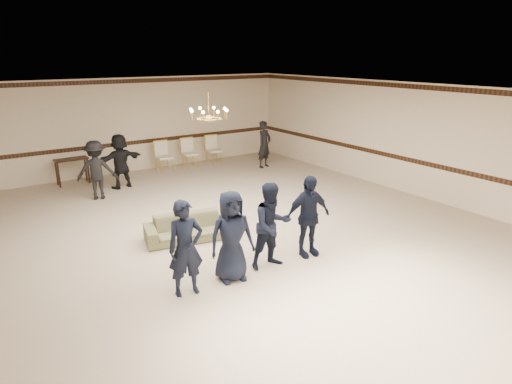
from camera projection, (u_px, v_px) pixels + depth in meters
room at (233, 168)px, 9.47m from camera, size 12.01×14.01×3.21m
chair_rail at (127, 143)px, 15.15m from camera, size 12.00×0.02×0.14m
crown_molding at (122, 81)px, 14.52m from camera, size 12.00×0.02×0.14m
chandelier at (208, 104)px, 9.87m from camera, size 0.94×0.94×0.89m
boy_a at (186, 248)px, 7.37m from camera, size 0.66×0.48×1.69m
boy_b at (231, 236)px, 7.86m from camera, size 0.90×0.67×1.69m
boy_c at (272, 226)px, 8.34m from camera, size 0.87×0.70×1.69m
boy_d at (308, 216)px, 8.82m from camera, size 1.04×0.56×1.69m
settee at (189, 227)px, 9.74m from camera, size 2.04×1.15×0.56m
adult_left at (96, 170)px, 12.32m from camera, size 1.23×0.95×1.68m
adult_mid at (120, 161)px, 13.36m from camera, size 1.62×0.77×1.68m
adult_right at (264, 144)px, 15.78m from camera, size 0.71×0.57×1.68m
banquet_chair_left at (164, 157)px, 15.27m from camera, size 0.53×0.53×1.05m
banquet_chair_mid at (190, 153)px, 15.81m from camera, size 0.54×0.54×1.05m
banquet_chair_right at (214, 150)px, 16.35m from camera, size 0.55×0.55×1.05m
console_table at (72, 171)px, 13.85m from camera, size 1.01×0.46×0.83m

